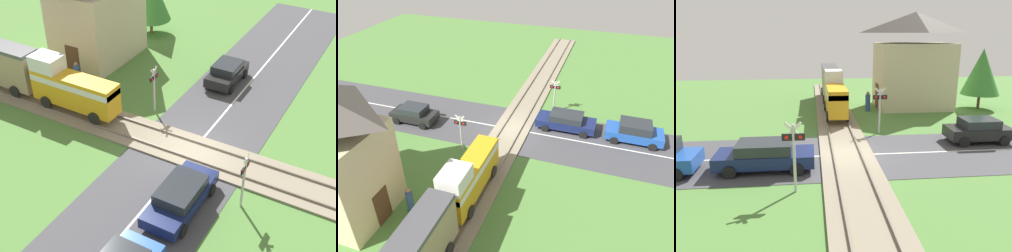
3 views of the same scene
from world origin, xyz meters
TOP-DOWN VIEW (x-y plane):
  - ground_plane at (0.00, 0.00)m, footprint 60.00×60.00m
  - road_surface at (0.00, 0.00)m, footprint 48.00×6.40m
  - track_bed at (0.00, 0.00)m, footprint 2.80×48.00m
  - train at (0.00, 11.37)m, footprint 1.58×12.45m
  - car_near_crossing at (-4.01, -1.44)m, footprint 4.57×1.99m
  - car_far_side at (7.94, 1.44)m, footprint 3.70×1.90m
  - crossing_signal_west_approach at (-2.53, -3.86)m, footprint 0.90×0.18m
  - crossing_signal_east_approach at (2.53, 3.86)m, footprint 0.90×0.18m
  - station_building at (6.86, 11.10)m, footprint 6.59×4.72m
  - pedestrian_by_station at (2.83, 10.02)m, footprint 0.40×0.40m

SIDE VIEW (x-z plane):
  - ground_plane at x=0.00m, z-range 0.00..0.00m
  - road_surface at x=0.00m, z-range 0.00..0.02m
  - track_bed at x=0.00m, z-range -0.05..0.19m
  - pedestrian_by_station at x=2.83m, z-range -0.07..1.55m
  - car_near_crossing at x=-4.01m, z-range 0.05..1.43m
  - car_far_side at x=7.94m, z-range 0.04..1.47m
  - train at x=0.00m, z-range 0.27..3.45m
  - crossing_signal_west_approach at x=-2.53m, z-range 0.43..3.40m
  - crossing_signal_east_approach at x=2.53m, z-range 0.43..3.40m
  - station_building at x=6.86m, z-range -0.10..7.79m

